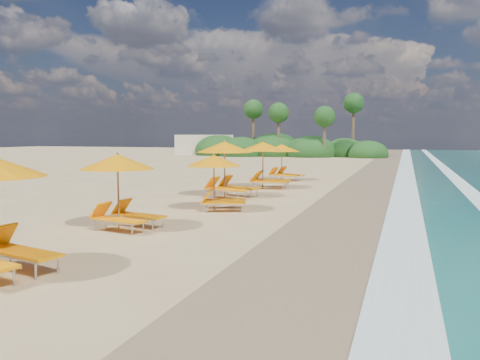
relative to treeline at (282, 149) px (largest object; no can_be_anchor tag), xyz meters
The scene contains 10 objects.
ground 46.60m from the treeline, 77.68° to the right, with size 160.00×160.00×0.00m, color tan.
wet_sand 47.61m from the treeline, 72.97° to the right, with size 4.00×160.00×0.01m, color #8D7254.
surf_foam 48.47m from the treeline, 69.92° to the right, with size 4.00×160.00×0.01m.
station_2 49.79m from the treeline, 81.28° to the right, with size 2.72×2.60×2.27m.
station_3 45.87m from the treeline, 78.80° to the right, with size 2.69×2.64×2.10m.
station_4 42.04m from the treeline, 79.15° to the right, with size 3.21×3.12×2.56m.
station_5 38.19m from the treeline, 77.09° to the right, with size 2.80×2.62×2.50m.
station_6 33.79m from the treeline, 75.67° to the right, with size 2.94×2.90×2.27m.
treeline is the anchor object (origin of this frame).
beach_building 12.32m from the treeline, 168.35° to the left, with size 7.00×5.00×2.80m, color beige.
Camera 1 is at (5.50, -15.93, 2.78)m, focal length 36.08 mm.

